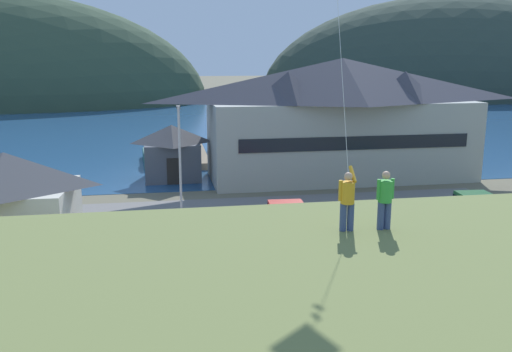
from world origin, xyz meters
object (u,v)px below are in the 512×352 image
Objects in this scene: harbor_lodge at (341,116)px; parked_car_lone_by_shed at (284,216)px; moored_boat_outer_mooring at (223,150)px; parked_car_mid_row_center at (472,206)px; parking_light_pole at (180,155)px; person_kite_flyer at (347,199)px; moored_boat_inner_slip at (160,155)px; moored_boat_wharfside at (156,156)px; wharf_dock at (191,156)px; parked_car_corner_spot at (356,253)px; person_companion at (385,198)px; parked_car_back_row_right at (58,262)px; parked_car_front_row_end at (187,227)px; storage_shed_waterside at (172,151)px; storage_shed_near_lot at (8,201)px.

harbor_lodge is 17.18m from parked_car_lone_by_shed.
moored_boat_outer_mooring is (-9.08, 12.31, -4.85)m from harbor_lodge.
moored_boat_outer_mooring is 29.66m from parked_car_mid_row_center.
parking_light_pole is at bearing 168.55° from parked_car_mid_row_center.
person_kite_flyer is at bearing -96.56° from parked_car_lone_by_shed.
moored_boat_inner_slip is at bearing 107.04° from parked_car_lone_by_shed.
moored_boat_wharfside is at bearing 108.43° from parked_car_lone_by_shed.
parking_light_pole is (-1.73, -21.79, 3.99)m from wharf_dock.
parked_car_mid_row_center is at bearing -50.57° from moored_boat_inner_slip.
wharf_dock is 1.63× the size of moored_boat_outer_mooring.
person_companion is (-2.87, -9.75, 5.46)m from parked_car_corner_spot.
parked_car_mid_row_center is at bearing 49.19° from person_kite_flyer.
moored_boat_outer_mooring is at bearing 76.79° from parking_light_pole.
parked_car_back_row_right is at bearing -166.64° from parked_car_mid_row_center.
parked_car_front_row_end is (-5.14, -27.86, 0.34)m from moored_boat_outer_mooring.
moored_boat_wharfside and moored_boat_inner_slip have the same top height.
person_companion is (1.13, -0.05, -0.02)m from person_kite_flyer.
moored_boat_outer_mooring is 4.45× the size of person_companion.
parked_car_mid_row_center is at bearing -56.34° from wharf_dock.
person_kite_flyer is (10.34, -10.94, 5.48)m from parked_car_back_row_right.
harbor_lodge is 17.86m from wharf_dock.
moored_boat_inner_slip is at bearing 66.27° from moored_boat_wharfside.
parked_car_corner_spot is 0.59× the size of parking_light_pole.
moored_boat_inner_slip is at bearing 93.66° from parked_car_front_row_end.
parked_car_front_row_end is (-1.56, -27.02, 0.71)m from wharf_dock.
moored_boat_outer_mooring is 1.82× the size of parked_car_back_row_right.
parking_light_pole is 4.25× the size of person_companion.
storage_shed_waterside is 22.73m from parked_car_back_row_right.
parked_car_corner_spot is 14.08m from parking_light_pole.
moored_boat_wharfside is at bearing -159.81° from moored_boat_outer_mooring.
harbor_lodge is 29.02m from parked_car_back_row_right.
moored_boat_wharfside is at bearing 98.54° from person_kite_flyer.
storage_shed_near_lot is 26.13m from moored_boat_wharfside.
parked_car_back_row_right and parked_car_mid_row_center have the same top height.
person_companion is at bearing -43.75° from parked_car_back_row_right.
parked_car_front_row_end and parked_car_lone_by_shed have the same top height.
parked_car_corner_spot is (2.91, -33.57, 0.34)m from moored_boat_outer_mooring.
moored_boat_wharfside is 1.86× the size of parked_car_lone_by_shed.
moored_boat_wharfside is 0.94m from moored_boat_inner_slip.
harbor_lodge is at bearing 32.63° from storage_shed_near_lot.
person_kite_flyer is (-1.09, -43.27, 5.82)m from moored_boat_outer_mooring.
parking_light_pole reaches higher than parked_car_corner_spot.
moored_boat_inner_slip is at bearing 129.43° from parked_car_mid_row_center.
harbor_lodge reaches higher than person_kite_flyer.
parked_car_back_row_right is 0.98× the size of parked_car_front_row_end.
moored_boat_wharfside is (7.55, 24.92, -2.20)m from storage_shed_near_lot.
moored_boat_outer_mooring is 43.71m from person_companion.
parked_car_mid_row_center is 19.43m from parking_light_pole.
moored_boat_outer_mooring is at bearing 61.49° from storage_shed_waterside.
parking_light_pole reaches higher than person_kite_flyer.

